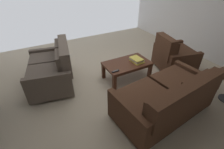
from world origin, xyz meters
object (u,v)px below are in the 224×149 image
(sofa_main, at_px, (167,98))
(loveseat_near, at_px, (53,69))
(coffee_table, at_px, (127,65))
(book_stack, at_px, (137,60))
(armchair_side, at_px, (173,56))
(tv_remote, at_px, (115,71))

(sofa_main, relative_size, loveseat_near, 1.25)
(coffee_table, distance_m, book_stack, 0.25)
(sofa_main, xyz_separation_m, armchair_side, (-1.25, -1.07, 0.00))
(loveseat_near, height_order, tv_remote, loveseat_near)
(coffee_table, distance_m, tv_remote, 0.46)
(coffee_table, xyz_separation_m, tv_remote, (0.41, 0.20, 0.08))
(loveseat_near, bearing_deg, sofa_main, 128.59)
(sofa_main, height_order, coffee_table, sofa_main)
(sofa_main, relative_size, book_stack, 5.90)
(book_stack, bearing_deg, armchair_side, 172.23)
(coffee_table, bearing_deg, loveseat_near, -21.42)
(armchair_side, relative_size, tv_remote, 6.26)
(sofa_main, height_order, tv_remote, sofa_main)
(sofa_main, distance_m, tv_remote, 1.14)
(book_stack, bearing_deg, coffee_table, -15.75)
(coffee_table, height_order, armchair_side, armchair_side)
(loveseat_near, relative_size, armchair_side, 1.42)
(loveseat_near, relative_size, book_stack, 4.73)
(coffee_table, distance_m, armchair_side, 1.24)
(loveseat_near, relative_size, coffee_table, 1.40)
(loveseat_near, relative_size, tv_remote, 8.88)
(armchair_side, distance_m, tv_remote, 1.64)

